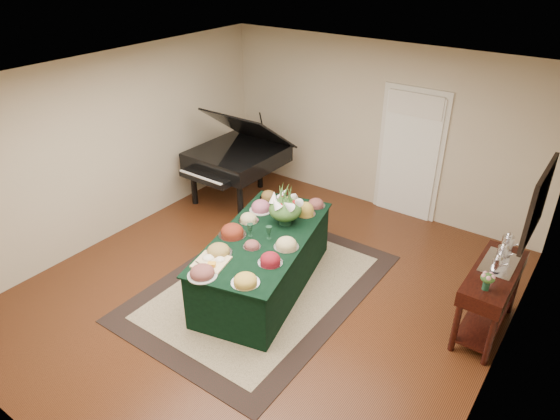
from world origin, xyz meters
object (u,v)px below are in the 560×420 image
Objects in this scene: mahogany_sideboard at (492,285)px; buffet_table at (264,261)px; grand_piano at (237,157)px; floral_centerpiece at (285,206)px.

buffet_table is at bearing -162.61° from mahogany_sideboard.
buffet_table is 2.00× the size of mahogany_sideboard.
mahogany_sideboard is (2.57, 0.80, 0.26)m from buffet_table.
grand_piano reaches higher than mahogany_sideboard.
buffet_table is 2.54m from grand_piano.
grand_piano is 1.33× the size of mahogany_sideboard.
grand_piano is at bearing 168.53° from mahogany_sideboard.
mahogany_sideboard is (4.41, -0.89, -0.16)m from grand_piano.
floral_centerpiece is at bearing -171.15° from mahogany_sideboard.
grand_piano is (-1.84, 1.70, 0.42)m from buffet_table.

